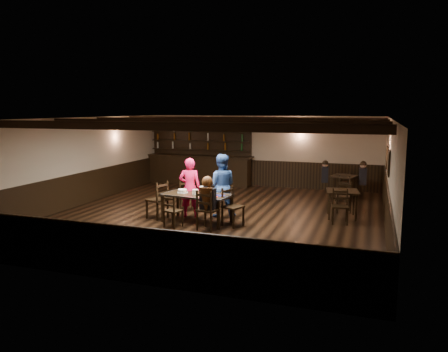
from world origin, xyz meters
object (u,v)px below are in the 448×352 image
(woman_pink, at_px, (190,188))
(man_blue, at_px, (221,186))
(dining_table, at_px, (197,197))
(chair_near_left, at_px, (171,209))
(cake, at_px, (182,191))
(bar_counter, at_px, (198,166))
(chair_near_right, at_px, (206,207))

(woman_pink, xyz_separation_m, man_blue, (0.80, 0.30, 0.05))
(dining_table, xyz_separation_m, woman_pink, (-0.41, 0.48, 0.13))
(dining_table, relative_size, man_blue, 1.06)
(chair_near_left, bearing_deg, dining_table, 60.65)
(dining_table, relative_size, cake, 6.30)
(bar_counter, bearing_deg, chair_near_right, -65.92)
(woman_pink, height_order, cake, woman_pink)
(woman_pink, bearing_deg, chair_near_right, 114.99)
(man_blue, xyz_separation_m, bar_counter, (-2.66, 4.79, -0.15))
(chair_near_left, relative_size, cake, 2.85)
(chair_near_left, distance_m, woman_pink, 1.24)
(chair_near_left, height_order, chair_near_right, chair_near_right)
(chair_near_left, height_order, man_blue, man_blue)
(woman_pink, bearing_deg, bar_counter, -83.69)
(woman_pink, bearing_deg, dining_table, 116.24)
(dining_table, xyz_separation_m, bar_counter, (-2.27, 5.57, 0.04))
(man_blue, height_order, bar_counter, bar_counter)
(chair_near_left, bearing_deg, cake, 92.94)
(woman_pink, bearing_deg, chair_near_left, 76.42)
(cake, bearing_deg, bar_counter, 108.36)
(cake, bearing_deg, chair_near_right, -37.60)
(man_blue, bearing_deg, bar_counter, -74.84)
(chair_near_right, bearing_deg, dining_table, 127.85)
(dining_table, bearing_deg, chair_near_right, -52.15)
(woman_pink, xyz_separation_m, cake, (-0.04, -0.41, -0.03))
(chair_near_left, distance_m, cake, 0.84)
(woman_pink, height_order, bar_counter, bar_counter)
(dining_table, distance_m, man_blue, 0.89)
(man_blue, xyz_separation_m, cake, (-0.84, -0.71, -0.08))
(dining_table, distance_m, bar_counter, 6.01)
(man_blue, height_order, cake, man_blue)
(chair_near_right, xyz_separation_m, bar_counter, (-2.79, 6.24, 0.14))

